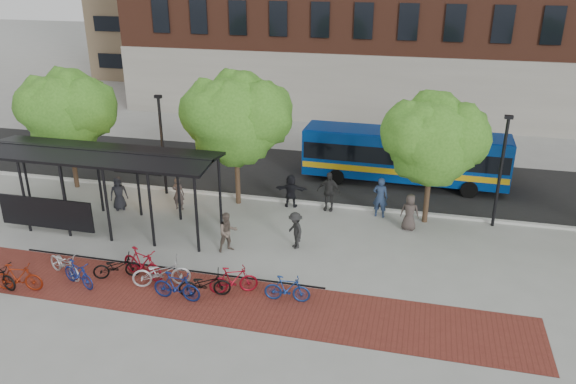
% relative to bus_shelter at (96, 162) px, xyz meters
% --- Properties ---
extents(ground, '(160.00, 160.00, 0.00)m').
position_rel_bus_shelter_xyz_m(ground, '(8.13, 0.48, -3.00)').
color(ground, '#9E9E99').
rests_on(ground, ground).
extents(asphalt_street, '(160.00, 8.00, 0.01)m').
position_rel_bus_shelter_xyz_m(asphalt_street, '(8.13, 8.48, -2.99)').
color(asphalt_street, black).
rests_on(asphalt_street, ground).
extents(curb, '(160.00, 0.25, 0.12)m').
position_rel_bus_shelter_xyz_m(curb, '(8.13, 4.48, -2.94)').
color(curb, '#B7B7B2').
rests_on(curb, ground).
extents(brick_strip, '(24.00, 3.00, 0.01)m').
position_rel_bus_shelter_xyz_m(brick_strip, '(6.13, -4.52, -3.00)').
color(brick_strip, maroon).
rests_on(brick_strip, ground).
extents(bike_rack_rail, '(12.00, 0.05, 0.95)m').
position_rel_bus_shelter_xyz_m(bike_rack_rail, '(4.83, -3.62, -3.00)').
color(bike_rack_rail, black).
rests_on(bike_rack_rail, ground).
extents(bus_shelter, '(10.60, 3.07, 3.60)m').
position_rel_bus_shelter_xyz_m(bus_shelter, '(0.00, 0.00, 0.00)').
color(bus_shelter, black).
rests_on(bus_shelter, ground).
extents(tree_a, '(4.90, 4.00, 6.18)m').
position_rel_bus_shelter_xyz_m(tree_a, '(-3.77, 3.83, 1.24)').
color(tree_a, '#382619').
rests_on(tree_a, ground).
extents(tree_b, '(5.15, 4.20, 6.47)m').
position_rel_bus_shelter_xyz_m(tree_b, '(5.23, 3.83, 1.46)').
color(tree_b, '#382619').
rests_on(tree_b, ground).
extents(tree_c, '(4.66, 3.80, 5.92)m').
position_rel_bus_shelter_xyz_m(tree_c, '(14.22, 3.83, 1.06)').
color(tree_c, '#382619').
rests_on(tree_c, ground).
extents(lamp_post_left, '(0.35, 0.20, 5.12)m').
position_rel_bus_shelter_xyz_m(lamp_post_left, '(1.13, 4.08, -0.25)').
color(lamp_post_left, black).
rests_on(lamp_post_left, ground).
extents(lamp_post_right, '(0.35, 0.20, 5.12)m').
position_rel_bus_shelter_xyz_m(lamp_post_right, '(17.13, 4.08, -0.25)').
color(lamp_post_right, black).
rests_on(lamp_post_right, ground).
extents(bus, '(10.67, 2.73, 2.87)m').
position_rel_bus_shelter_xyz_m(bus, '(12.86, 8.44, -1.35)').
color(bus, '#083793').
rests_on(bus, ground).
extents(bike_1, '(1.85, 0.81, 1.07)m').
position_rel_bus_shelter_xyz_m(bike_1, '(-0.06, -5.68, -2.46)').
color(bike_1, maroon).
rests_on(bike_1, ground).
extents(bike_2, '(2.05, 1.44, 1.02)m').
position_rel_bus_shelter_xyz_m(bike_2, '(0.96, -4.39, -2.49)').
color(bike_2, '#B5B5B7').
rests_on(bike_2, ground).
extents(bike_3, '(1.71, 1.04, 0.99)m').
position_rel_bus_shelter_xyz_m(bike_3, '(1.85, -4.88, -2.50)').
color(bike_3, navy).
rests_on(bike_3, ground).
extents(bike_4, '(1.85, 1.30, 0.92)m').
position_rel_bus_shelter_xyz_m(bike_4, '(2.93, -4.01, -2.54)').
color(bike_4, black).
rests_on(bike_4, ground).
extents(bike_5, '(2.08, 1.18, 1.20)m').
position_rel_bus_shelter_xyz_m(bike_5, '(3.88, -3.78, -2.40)').
color(bike_5, maroon).
rests_on(bike_5, ground).
extents(bike_6, '(2.25, 1.45, 1.12)m').
position_rel_bus_shelter_xyz_m(bike_6, '(4.82, -4.15, -2.44)').
color(bike_6, '#B3B3B5').
rests_on(bike_6, ground).
extents(bike_7, '(1.80, 0.58, 1.07)m').
position_rel_bus_shelter_xyz_m(bike_7, '(5.75, -4.87, -2.46)').
color(bike_7, navy).
rests_on(bike_7, ground).
extents(bike_8, '(1.96, 1.20, 0.97)m').
position_rel_bus_shelter_xyz_m(bike_8, '(6.61, -4.41, -2.51)').
color(bike_8, black).
rests_on(bike_8, ground).
extents(bike_9, '(1.81, 1.13, 1.06)m').
position_rel_bus_shelter_xyz_m(bike_9, '(7.55, -3.97, -2.47)').
color(bike_9, maroon).
rests_on(bike_9, ground).
extents(bike_11, '(1.67, 0.58, 0.99)m').
position_rel_bus_shelter_xyz_m(bike_11, '(9.55, -4.03, -2.51)').
color(bike_11, navy).
rests_on(bike_11, ground).
extents(pedestrian_0, '(0.97, 0.90, 1.67)m').
position_rel_bus_shelter_xyz_m(pedestrian_0, '(-0.17, 1.70, -2.16)').
color(pedestrian_0, black).
rests_on(pedestrian_0, ground).
extents(pedestrian_1, '(0.59, 0.39, 1.62)m').
position_rel_bus_shelter_xyz_m(pedestrian_1, '(2.60, 2.39, -2.19)').
color(pedestrian_1, '#3E3532').
rests_on(pedestrian_1, ground).
extents(pedestrian_4, '(1.16, 0.56, 1.92)m').
position_rel_bus_shelter_xyz_m(pedestrian_4, '(9.60, 4.03, -2.04)').
color(pedestrian_4, '#262626').
rests_on(pedestrian_4, ground).
extents(pedestrian_5, '(1.56, 0.62, 1.64)m').
position_rel_bus_shelter_xyz_m(pedestrian_5, '(7.75, 3.98, -2.18)').
color(pedestrian_5, black).
rests_on(pedestrian_5, ground).
extents(pedestrian_6, '(0.86, 0.60, 1.68)m').
position_rel_bus_shelter_xyz_m(pedestrian_6, '(13.44, 2.77, -2.16)').
color(pedestrian_6, '#3E3532').
rests_on(pedestrian_6, ground).
extents(pedestrian_7, '(0.75, 0.53, 1.94)m').
position_rel_bus_shelter_xyz_m(pedestrian_7, '(12.05, 3.85, -2.03)').
color(pedestrian_7, navy).
rests_on(pedestrian_7, ground).
extents(pedestrian_8, '(1.05, 1.03, 1.71)m').
position_rel_bus_shelter_xyz_m(pedestrian_8, '(6.30, -1.02, -2.15)').
color(pedestrian_8, brown).
rests_on(pedestrian_8, ground).
extents(pedestrian_9, '(1.10, 1.18, 1.60)m').
position_rel_bus_shelter_xyz_m(pedestrian_9, '(8.92, -0.09, -2.20)').
color(pedestrian_9, black).
rests_on(pedestrian_9, ground).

